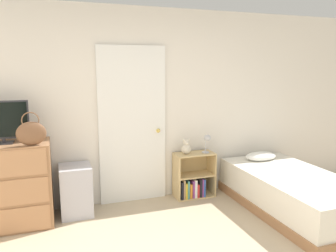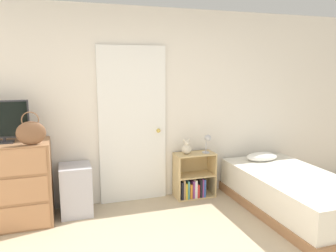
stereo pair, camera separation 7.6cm
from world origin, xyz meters
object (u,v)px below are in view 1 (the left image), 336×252
Objects in this scene: dresser at (13,185)px; bookshelf at (192,180)px; tv at (2,121)px; handbag at (31,133)px; teddy_bear at (186,148)px; storage_bin at (76,190)px; bed at (293,192)px; desk_lamp at (207,140)px.

dresser is 2.27m from bookshelf.
tv reaches higher than dresser.
dresser is at bearing 143.20° from handbag.
dresser is 2.17m from teddy_bear.
handbag is 0.59× the size of storage_bin.
storage_bin reaches higher than bed.
bookshelf is 3.01× the size of teddy_bear.
bed is at bearing -16.66° from storage_bin.
storage_bin is 2.70m from bed.
teddy_bear is at bearing 2.65° from tv.
storage_bin is at bearing -179.38° from desk_lamp.
handbag is 2.21m from bookshelf.
dresser is at bearing -174.76° from storage_bin.
storage_bin is at bearing 3.34° from tv.
bookshelf is (2.31, 0.10, -0.97)m from tv.
teddy_bear reaches higher than storage_bin.
handbag is at bearing -173.21° from desk_lamp.
bookshelf is 2.42× the size of desk_lamp.
dresser is 0.48× the size of bed.
dresser reaches higher than teddy_bear.
bookshelf is at bearing 168.55° from desk_lamp.
bed is at bearing -44.07° from desk_lamp.
desk_lamp is (2.50, 0.06, -0.40)m from tv.
tv reaches higher than bookshelf.
bookshelf reaches higher than bed.
dresser is 2.47m from desk_lamp.
dresser is 0.73m from tv.
desk_lamp reaches higher than teddy_bear.
storage_bin is at bearing -177.69° from teddy_bear.
tv reaches higher than handbag.
tv is 3.53m from bed.
tv is at bearing -178.58° from desk_lamp.
bed is (2.58, -0.77, -0.07)m from storage_bin.
bed is (0.82, -0.79, -0.56)m from desk_lamp.
handbag is (0.30, -0.20, -0.11)m from tv.
handbag reaches higher than bed.
tv is (-0.05, 0.02, 0.72)m from dresser.
bed is at bearing -12.28° from dresser.
storage_bin is (0.74, 0.04, -0.90)m from tv.
tv is 0.89× the size of storage_bin.
bed is at bearing -12.41° from tv.
tv reaches higher than desk_lamp.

